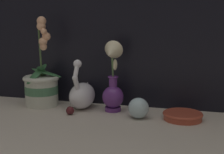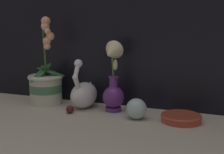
# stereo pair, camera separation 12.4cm
# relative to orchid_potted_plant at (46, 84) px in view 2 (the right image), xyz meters

# --- Properties ---
(ground_plane) EXTENTS (2.80, 2.80, 0.00)m
(ground_plane) POSITION_rel_orchid_potted_plant_xyz_m (0.31, -0.13, -0.09)
(ground_plane) COLOR #BCB2A3
(orchid_potted_plant) EXTENTS (0.17, 0.19, 0.38)m
(orchid_potted_plant) POSITION_rel_orchid_potted_plant_xyz_m (0.00, 0.00, 0.00)
(orchid_potted_plant) COLOR beige
(orchid_potted_plant) RESTS_ON ground_plane
(swan_figurine) EXTENTS (0.10, 0.18, 0.21)m
(swan_figurine) POSITION_rel_orchid_potted_plant_xyz_m (0.19, 0.00, -0.03)
(swan_figurine) COLOR white
(swan_figurine) RESTS_ON ground_plane
(blue_vase) EXTENTS (0.09, 0.11, 0.29)m
(blue_vase) POSITION_rel_orchid_potted_plant_xyz_m (0.32, -0.01, 0.03)
(blue_vase) COLOR #602D7F
(blue_vase) RESTS_ON ground_plane
(glass_sphere) EXTENTS (0.08, 0.08, 0.08)m
(glass_sphere) POSITION_rel_orchid_potted_plant_xyz_m (0.44, -0.07, -0.05)
(glass_sphere) COLOR silver
(glass_sphere) RESTS_ON ground_plane
(amber_dish) EXTENTS (0.15, 0.15, 0.03)m
(amber_dish) POSITION_rel_orchid_potted_plant_xyz_m (0.61, -0.04, -0.08)
(amber_dish) COLOR #A8422D
(amber_dish) RESTS_ON ground_plane
(glass_bauble) EXTENTS (0.03, 0.03, 0.03)m
(glass_bauble) POSITION_rel_orchid_potted_plant_xyz_m (0.18, -0.10, -0.07)
(glass_bauble) COLOR #4C191E
(glass_bauble) RESTS_ON ground_plane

